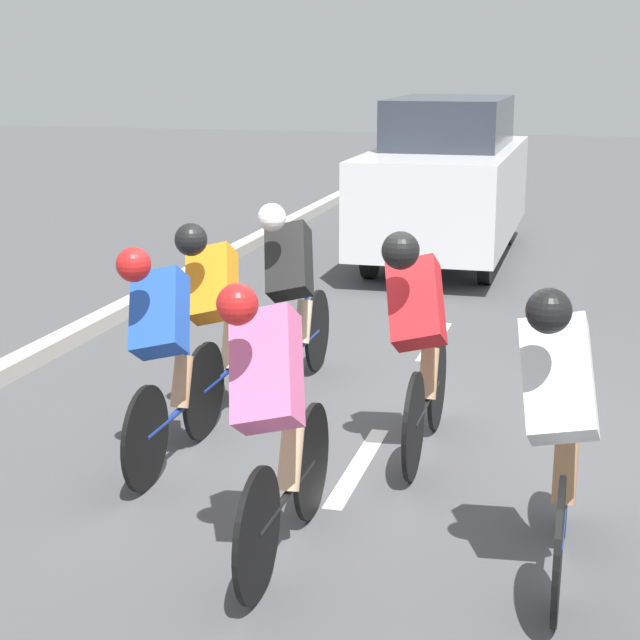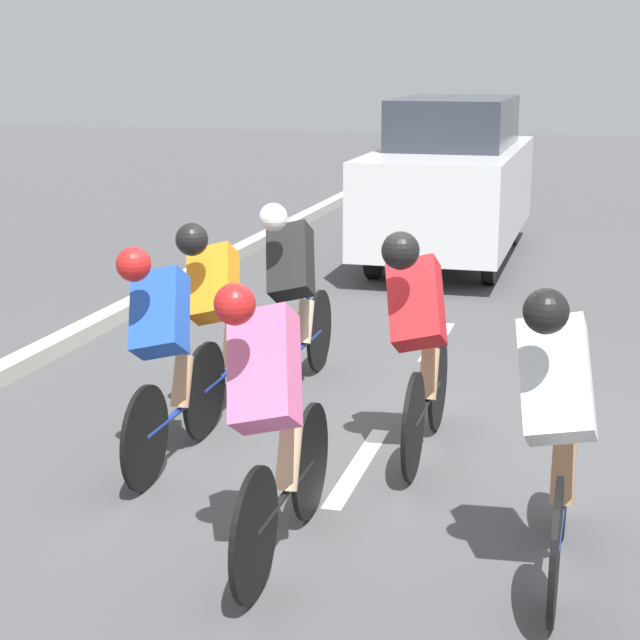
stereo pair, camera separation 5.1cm
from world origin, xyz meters
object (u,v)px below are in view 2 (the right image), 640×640
Objects in this scene: cyclist_pink at (271,415)px; support_car at (451,179)px; cyclist_black at (294,293)px; cyclist_blue at (165,348)px; cyclist_white at (557,429)px; cyclist_orange at (217,314)px; cyclist_red at (419,337)px.

cyclist_pink is 8.75m from support_car.
support_car is at bearing -93.32° from cyclist_black.
cyclist_black is (-0.35, -1.69, 0.02)m from cyclist_blue.
cyclist_white reaches higher than cyclist_blue.
cyclist_blue is at bearing -46.96° from cyclist_pink.
support_car reaches higher than cyclist_orange.
cyclist_black is at bearing -101.69° from cyclist_blue.
cyclist_orange is 1.00× the size of cyclist_white.
cyclist_orange is 1.02× the size of cyclist_red.
cyclist_orange is at bearing 84.17° from support_car.
cyclist_orange is 0.99× the size of cyclist_blue.
cyclist_red is 0.97× the size of cyclist_black.
cyclist_orange is at bearing -14.03° from cyclist_red.
cyclist_white is 8.77m from support_car.
cyclist_blue is at bearing 19.14° from cyclist_red.
cyclist_white is at bearing 128.44° from cyclist_black.
cyclist_blue is 1.72m from cyclist_black.
cyclist_red is 0.99× the size of cyclist_pink.
cyclist_white is (-2.46, 1.90, 0.03)m from cyclist_orange.
cyclist_orange is 2.30m from cyclist_pink.
cyclist_white reaches higher than cyclist_orange.
cyclist_blue is 0.99× the size of cyclist_black.
cyclist_white is (-0.95, 1.52, -0.01)m from cyclist_red.
cyclist_orange is at bearing -90.57° from cyclist_blue.
cyclist_white is 1.00× the size of cyclist_pink.
cyclist_red is 1.79m from cyclist_white.
cyclist_red is at bearing 135.37° from cyclist_black.
cyclist_orange reaches higher than cyclist_blue.
cyclist_pink is at bearing 92.44° from support_car.
cyclist_orange is 3.11m from cyclist_white.
cyclist_blue is at bearing 89.43° from cyclist_orange.
cyclist_pink is (0.46, 1.67, -0.02)m from cyclist_red.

